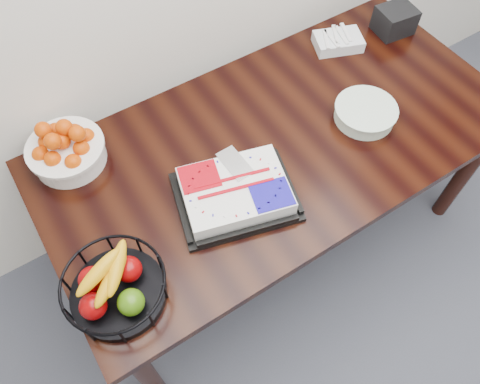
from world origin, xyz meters
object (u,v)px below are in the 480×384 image
tangerine_bowl (65,147)px  napkin_box (395,20)px  plate_stack (365,113)px  cake_tray (235,192)px  fruit_basket (115,287)px  table (279,153)px

tangerine_bowl → napkin_box: tangerine_bowl is taller
plate_stack → cake_tray: bearing=-176.3°
cake_tray → fruit_basket: size_ratio=1.52×
table → tangerine_bowl: size_ratio=6.58×
table → napkin_box: bearing=17.0°
plate_stack → napkin_box: bearing=36.3°
cake_tray → tangerine_bowl: tangerine_bowl is taller
table → tangerine_bowl: 0.78m
fruit_basket → cake_tray: bearing=12.1°
cake_tray → tangerine_bowl: 0.62m
fruit_basket → napkin_box: bearing=17.0°
cake_tray → napkin_box: napkin_box is taller
tangerine_bowl → napkin_box: bearing=-3.6°
tangerine_bowl → cake_tray: bearing=-47.9°
table → napkin_box: size_ratio=11.76×
table → fruit_basket: bearing=-163.0°
tangerine_bowl → napkin_box: (1.46, -0.09, -0.02)m
napkin_box → table: bearing=-163.0°
table → fruit_basket: size_ratio=5.87×
tangerine_bowl → plate_stack: size_ratio=1.15×
table → cake_tray: bearing=-155.3°
plate_stack → tangerine_bowl: bearing=157.8°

